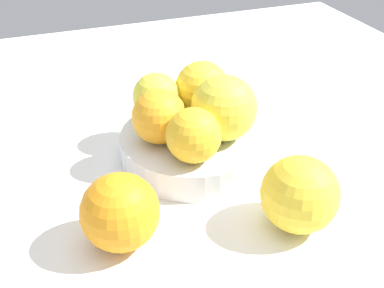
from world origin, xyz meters
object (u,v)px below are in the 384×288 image
at_px(orange_loose_0, 300,194).
at_px(orange_loose_1, 120,212).
at_px(orange_in_bowl_3, 157,97).
at_px(fruit_bowl, 192,147).
at_px(orange_in_bowl_1, 159,117).
at_px(orange_in_bowl_0, 224,108).
at_px(orange_in_bowl_2, 194,135).
at_px(orange_in_bowl_4, 202,88).

height_order(orange_loose_0, orange_loose_1, orange_loose_0).
relative_size(orange_in_bowl_3, orange_loose_1, 0.78).
xyz_separation_m(fruit_bowl, orange_loose_0, (0.06, -0.16, 0.02)).
relative_size(fruit_bowl, orange_in_bowl_1, 2.74).
height_order(orange_in_bowl_0, orange_loose_1, orange_in_bowl_0).
relative_size(orange_in_bowl_2, orange_in_bowl_4, 0.89).
bearing_deg(orange_in_bowl_3, orange_in_bowl_1, -103.27).
distance_m(orange_in_bowl_0, orange_in_bowl_3, 0.10).
relative_size(orange_in_bowl_4, orange_loose_1, 0.90).
bearing_deg(orange_loose_1, orange_in_bowl_2, 32.87).
bearing_deg(orange_in_bowl_1, orange_in_bowl_4, 33.65).
xyz_separation_m(orange_in_bowl_2, orange_in_bowl_3, (-0.01, 0.11, -0.00)).
distance_m(orange_in_bowl_2, orange_loose_1, 0.13).
distance_m(orange_in_bowl_0, orange_loose_0, 0.15).
relative_size(orange_in_bowl_1, orange_loose_1, 0.83).
distance_m(orange_in_bowl_3, orange_in_bowl_4, 0.06).
bearing_deg(orange_loose_0, orange_in_bowl_0, 101.09).
height_order(orange_in_bowl_0, orange_in_bowl_4, orange_in_bowl_0).
xyz_separation_m(orange_in_bowl_2, orange_in_bowl_4, (0.05, 0.10, 0.00)).
distance_m(orange_in_bowl_2, orange_in_bowl_4, 0.11).
height_order(orange_in_bowl_2, orange_loose_1, orange_in_bowl_2).
bearing_deg(orange_in_bowl_4, orange_in_bowl_0, -88.51).
bearing_deg(orange_in_bowl_0, orange_loose_1, -147.06).
xyz_separation_m(orange_in_bowl_1, orange_in_bowl_2, (0.02, -0.05, -0.00)).
bearing_deg(orange_loose_0, orange_loose_1, 168.02).
bearing_deg(orange_in_bowl_4, orange_in_bowl_3, 174.12).
distance_m(orange_in_bowl_2, orange_loose_0, 0.14).
bearing_deg(orange_in_bowl_1, fruit_bowl, 0.13).
relative_size(fruit_bowl, orange_loose_1, 2.28).
relative_size(orange_in_bowl_2, orange_loose_0, 0.77).
bearing_deg(orange_loose_0, orange_in_bowl_3, 112.95).
relative_size(orange_in_bowl_3, orange_in_bowl_4, 0.87).
bearing_deg(orange_in_bowl_0, fruit_bowl, 151.34).
bearing_deg(fruit_bowl, orange_in_bowl_4, 56.67).
relative_size(orange_in_bowl_1, orange_in_bowl_3, 1.06).
distance_m(fruit_bowl, orange_loose_0, 0.17).
bearing_deg(orange_in_bowl_2, orange_in_bowl_3, 95.98).
relative_size(fruit_bowl, orange_in_bowl_3, 2.92).
bearing_deg(fruit_bowl, orange_loose_1, -135.30).
xyz_separation_m(orange_in_bowl_1, orange_in_bowl_4, (0.08, 0.05, 0.00)).
xyz_separation_m(orange_in_bowl_0, orange_in_bowl_4, (-0.00, 0.07, -0.00)).
bearing_deg(orange_in_bowl_0, orange_loose_0, -78.91).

